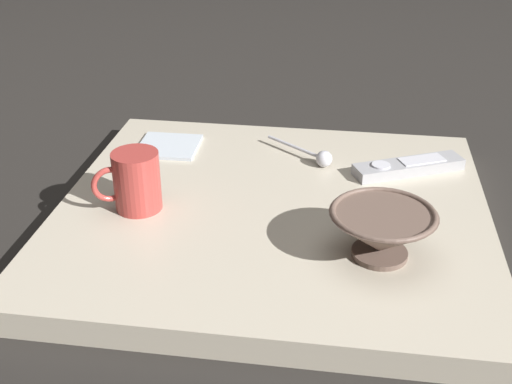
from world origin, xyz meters
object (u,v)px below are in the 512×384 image
Objects in this scene: coffee_mug at (135,181)px; teaspoon at (319,157)px; tv_remote_near at (409,167)px; folded_napkin at (169,146)px; cereal_bowl at (382,231)px.

coffee_mug reaches higher than teaspoon.
tv_remote_near is 0.44m from folded_napkin.
folded_napkin is at bearing -128.80° from cereal_bowl.
tv_remote_near is 1.76× the size of folded_napkin.
cereal_bowl is at bearing 77.80° from coffee_mug.
tv_remote_near is (-0.27, 0.05, -0.03)m from cereal_bowl.
folded_napkin is at bearing -94.93° from tv_remote_near.
folded_napkin is (-0.23, -0.01, -0.04)m from coffee_mug.
teaspoon is at bearing 83.75° from folded_napkin.
folded_napkin is (-0.31, -0.38, -0.04)m from cereal_bowl.
cereal_bowl is 1.32× the size of folded_napkin.
teaspoon is (-0.20, 0.27, -0.03)m from coffee_mug.
coffee_mug is 0.33m from teaspoon.
cereal_bowl reaches higher than tv_remote_near.
cereal_bowl is at bearing 51.20° from folded_napkin.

